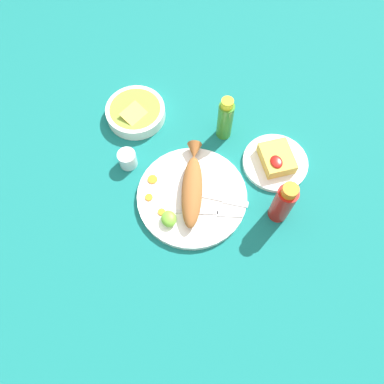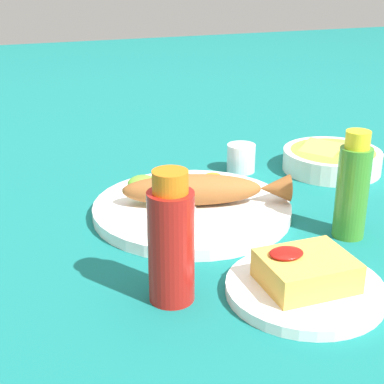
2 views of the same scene
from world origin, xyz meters
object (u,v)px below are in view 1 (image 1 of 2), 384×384
object	(u,v)px
side_plate_fries	(275,162)
guacamole_bowl	(136,112)
fork_far	(214,213)
hot_sauce_bottle_green	(225,119)
fried_fish	(192,186)
fork_near	(220,199)
salt_cup	(128,160)
hot_sauce_bottle_red	(283,203)
main_plate	(192,196)

from	to	relation	value
side_plate_fries	guacamole_bowl	distance (m)	0.45
fork_far	hot_sauce_bottle_green	xyz separation A→B (m)	(-0.25, 0.10, 0.05)
fried_fish	side_plate_fries	size ratio (longest dim) A/B	1.38
fork_near	fork_far	bearing A→B (deg)	-101.55
fork_near	hot_sauce_bottle_green	bearing A→B (deg)	97.80
salt_cup	guacamole_bowl	bearing A→B (deg)	161.63
fried_fish	guacamole_bowl	size ratio (longest dim) A/B	1.44
hot_sauce_bottle_red	guacamole_bowl	xyz separation A→B (m)	(-0.42, -0.32, -0.05)
fried_fish	hot_sauce_bottle_green	xyz separation A→B (m)	(-0.17, 0.14, 0.03)
main_plate	side_plate_fries	bearing A→B (deg)	100.06
hot_sauce_bottle_red	hot_sauce_bottle_green	world-z (taller)	hot_sauce_bottle_red
side_plate_fries	guacamole_bowl	size ratio (longest dim) A/B	1.05
fried_fish	hot_sauce_bottle_red	world-z (taller)	hot_sauce_bottle_red
fork_near	side_plate_fries	size ratio (longest dim) A/B	0.90
hot_sauce_bottle_red	salt_cup	world-z (taller)	hot_sauce_bottle_red
fork_near	hot_sauce_bottle_green	distance (m)	0.24
main_plate	hot_sauce_bottle_green	distance (m)	0.25
salt_cup	guacamole_bowl	world-z (taller)	same
main_plate	hot_sauce_bottle_red	xyz separation A→B (m)	(0.11, 0.22, 0.07)
main_plate	fork_far	bearing A→B (deg)	32.58
main_plate	hot_sauce_bottle_green	xyz separation A→B (m)	(-0.19, 0.15, 0.06)
salt_cup	hot_sauce_bottle_red	bearing A→B (deg)	55.09
fried_fish	hot_sauce_bottle_red	size ratio (longest dim) A/B	1.63
fried_fish	side_plate_fries	bearing A→B (deg)	113.98
fried_fish	side_plate_fries	world-z (taller)	fried_fish
main_plate	guacamole_bowl	size ratio (longest dim) A/B	1.69
fork_far	salt_cup	bearing A→B (deg)	148.21
fried_fish	salt_cup	world-z (taller)	fried_fish
main_plate	hot_sauce_bottle_red	distance (m)	0.25
guacamole_bowl	fried_fish	bearing A→B (deg)	19.26
main_plate	fork_far	world-z (taller)	fork_far
fork_near	hot_sauce_bottle_red	world-z (taller)	hot_sauce_bottle_red
fork_far	guacamole_bowl	world-z (taller)	guacamole_bowl
main_plate	fork_near	distance (m)	0.08
main_plate	fork_far	distance (m)	0.08
hot_sauce_bottle_red	side_plate_fries	distance (m)	0.17
hot_sauce_bottle_green	hot_sauce_bottle_red	bearing A→B (deg)	13.66
fried_fish	fork_near	size ratio (longest dim) A/B	1.53
guacamole_bowl	fork_near	bearing A→B (deg)	26.25
hot_sauce_bottle_red	hot_sauce_bottle_green	bearing A→B (deg)	-166.34
fried_fish	fork_near	world-z (taller)	fried_fish
side_plate_fries	main_plate	bearing A→B (deg)	-79.94
main_plate	side_plate_fries	xyz separation A→B (m)	(-0.05, 0.26, -0.00)
fried_fish	fork_far	bearing A→B (deg)	41.85
fried_fish	side_plate_fries	xyz separation A→B (m)	(-0.03, 0.26, -0.03)
hot_sauce_bottle_red	fried_fish	bearing A→B (deg)	-119.65
hot_sauce_bottle_red	salt_cup	bearing A→B (deg)	-124.91
fork_near	side_plate_fries	world-z (taller)	fork_near
main_plate	fried_fish	xyz separation A→B (m)	(-0.02, 0.00, 0.03)
fork_near	hot_sauce_bottle_red	xyz separation A→B (m)	(0.07, 0.15, 0.06)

